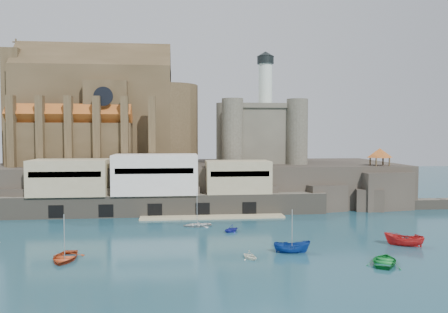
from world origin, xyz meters
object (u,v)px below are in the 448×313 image
Objects in this scene: boat_1 at (250,259)px; castle_keep at (259,131)px; pavilion at (380,154)px; boat_2 at (292,253)px; church at (103,115)px; boat_0 at (65,260)px.

castle_keep is at bearing 50.08° from boat_1.
castle_keep is 57.67m from boat_1.
pavilion is 48.77m from boat_2.
boat_1 is (-11.18, -53.53, -18.31)m from castle_keep.
castle_keep is 4.58× the size of pavilion.
boat_0 is at bearing -86.29° from church.
pavilion reaches higher than boat_1.
castle_keep is at bearing 149.82° from pavilion.
church is 68.65m from pavilion.
castle_keep is 5.39× the size of boat_2.
boat_1 is at bearing -101.80° from castle_keep.
boat_1 is at bearing -61.88° from church.
pavilion is at bearing 31.66° from boat_0.
boat_0 is (-36.82, -51.46, -18.31)m from castle_keep.
boat_0 reaches higher than boat_2.
church is 65.43m from boat_1.
boat_0 is (-62.74, -36.38, -12.73)m from pavilion.
boat_1 is at bearing 116.25° from boat_2.
pavilion is at bearing -30.18° from castle_keep.
boat_1 is (-37.10, -38.46, -12.73)m from pavilion.
church is at bearing 166.52° from pavilion.
church is at bearing 40.20° from boat_2.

